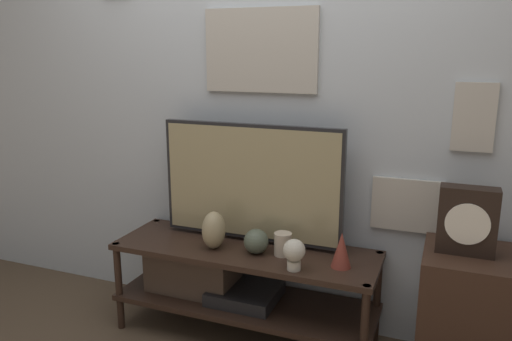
% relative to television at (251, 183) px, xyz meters
% --- Properties ---
extents(wall_back, '(6.40, 0.08, 2.70)m').
position_rel_television_xyz_m(wall_back, '(0.01, 0.18, 0.51)').
color(wall_back, '#B2BCC6').
rests_on(wall_back, ground_plane).
extents(media_console, '(1.43, 0.47, 0.51)m').
position_rel_television_xyz_m(media_console, '(-0.11, -0.10, -0.52)').
color(media_console, black).
rests_on(media_console, ground_plane).
extents(television, '(1.02, 0.05, 0.66)m').
position_rel_television_xyz_m(television, '(0.00, 0.00, 0.00)').
color(television, black).
rests_on(television, media_console).
extents(vase_slim_bronze, '(0.10, 0.10, 0.18)m').
position_rel_television_xyz_m(vase_slim_bronze, '(0.54, -0.15, -0.25)').
color(vase_slim_bronze, brown).
rests_on(vase_slim_bronze, media_console).
extents(vase_urn_stoneware, '(0.12, 0.14, 0.20)m').
position_rel_television_xyz_m(vase_urn_stoneware, '(-0.15, -0.16, -0.24)').
color(vase_urn_stoneware, tan).
rests_on(vase_urn_stoneware, media_console).
extents(vase_round_glass, '(0.13, 0.13, 0.13)m').
position_rel_television_xyz_m(vase_round_glass, '(0.09, -0.14, -0.27)').
color(vase_round_glass, '#4C5647').
rests_on(vase_round_glass, media_console).
extents(candle_jar, '(0.09, 0.09, 0.12)m').
position_rel_television_xyz_m(candle_jar, '(0.22, -0.12, -0.28)').
color(candle_jar, '#C1B29E').
rests_on(candle_jar, media_console).
extents(decorative_bust, '(0.11, 0.11, 0.15)m').
position_rel_television_xyz_m(decorative_bust, '(0.33, -0.27, -0.25)').
color(decorative_bust, beige).
rests_on(decorative_bust, media_console).
extents(side_table, '(0.44, 0.44, 0.65)m').
position_rel_television_xyz_m(side_table, '(1.13, -0.09, -0.52)').
color(side_table, '#382319').
rests_on(side_table, ground_plane).
extents(mantel_clock, '(0.25, 0.11, 0.31)m').
position_rel_television_xyz_m(mantel_clock, '(1.08, -0.09, -0.05)').
color(mantel_clock, black).
rests_on(mantel_clock, side_table).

